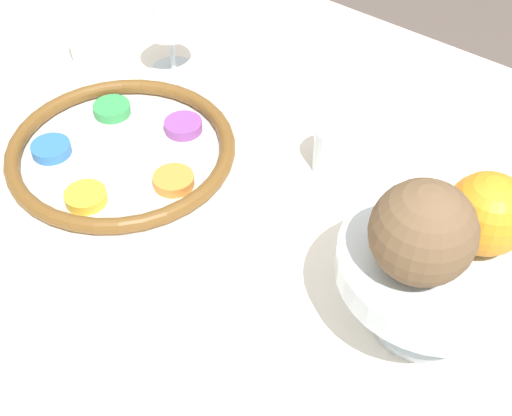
{
  "coord_description": "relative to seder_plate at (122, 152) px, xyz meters",
  "views": [
    {
      "loc": [
        0.35,
        -0.47,
        1.38
      ],
      "look_at": [
        -0.01,
        -0.02,
        0.81
      ],
      "focal_mm": 50.0,
      "sensor_mm": 36.0,
      "label": 1
    }
  ],
  "objects": [
    {
      "name": "fork_right",
      "position": [
        -0.04,
        0.24,
        -0.01
      ],
      "size": [
        0.08,
        0.16,
        0.01
      ],
      "color": "silver",
      "rests_on": "dining_table"
    },
    {
      "name": "cup_near",
      "position": [
        0.23,
        0.16,
        0.02
      ],
      "size": [
        0.06,
        0.06,
        0.06
      ],
      "color": "silver",
      "rests_on": "dining_table"
    },
    {
      "name": "wine_glass",
      "position": [
        -0.09,
        0.19,
        0.09
      ],
      "size": [
        0.08,
        0.08,
        0.14
      ],
      "color": "silver",
      "rests_on": "dining_table"
    },
    {
      "name": "orange_fruit",
      "position": [
        0.45,
        0.05,
        0.13
      ],
      "size": [
        0.08,
        0.08,
        0.08
      ],
      "color": "orange",
      "rests_on": "fruit_stand"
    },
    {
      "name": "coconut",
      "position": [
        0.42,
        -0.02,
        0.14
      ],
      "size": [
        0.1,
        0.1,
        0.1
      ],
      "color": "brown",
      "rests_on": "fruit_stand"
    },
    {
      "name": "cup_mid",
      "position": [
        -0.34,
        0.16,
        0.02
      ],
      "size": [
        0.06,
        0.06,
        0.06
      ],
      "color": "silver",
      "rests_on": "dining_table"
    },
    {
      "name": "seder_plate",
      "position": [
        0.0,
        0.0,
        0.0
      ],
      "size": [
        0.29,
        0.29,
        0.03
      ],
      "color": "silver",
      "rests_on": "dining_table"
    },
    {
      "name": "napkin_roll",
      "position": [
        0.28,
        -0.26,
        0.01
      ],
      "size": [
        0.15,
        0.1,
        0.05
      ],
      "color": "white",
      "rests_on": "dining_table"
    },
    {
      "name": "dining_table",
      "position": [
        0.22,
        0.03,
        -0.4
      ],
      "size": [
        1.44,
        0.96,
        0.77
      ],
      "color": "silver",
      "rests_on": "ground_plane"
    },
    {
      "name": "fruit_stand",
      "position": [
        0.43,
        0.01,
        0.07
      ],
      "size": [
        0.19,
        0.19,
        0.11
      ],
      "color": "silver",
      "rests_on": "dining_table"
    },
    {
      "name": "fork_left",
      "position": [
        -0.07,
        0.24,
        -0.01
      ],
      "size": [
        0.08,
        0.16,
        0.01
      ],
      "color": "silver",
      "rests_on": "dining_table"
    },
    {
      "name": "cup_far",
      "position": [
        -0.2,
        0.14,
        0.02
      ],
      "size": [
        0.06,
        0.06,
        0.06
      ],
      "color": "silver",
      "rests_on": "dining_table"
    }
  ]
}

